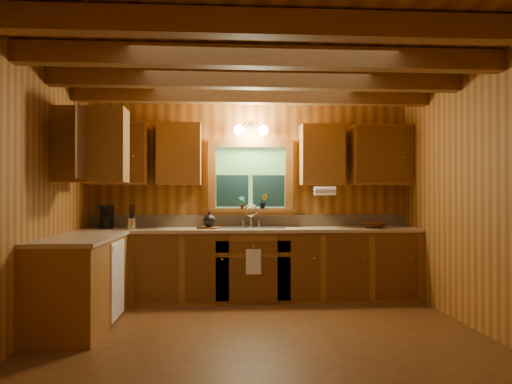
{
  "coord_description": "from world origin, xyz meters",
  "views": [
    {
      "loc": [
        -0.36,
        -4.53,
        1.31
      ],
      "look_at": [
        0.0,
        0.8,
        1.35
      ],
      "focal_mm": 34.14,
      "sensor_mm": 36.0,
      "label": 1
    }
  ],
  "objects_px": {
    "sink": "(252,232)",
    "coffee_maker": "(106,217)",
    "cutting_board": "(209,228)",
    "wicker_basket": "(373,225)"
  },
  "relations": [
    {
      "from": "sink",
      "to": "coffee_maker",
      "type": "relative_size",
      "value": 2.79
    },
    {
      "from": "cutting_board",
      "to": "wicker_basket",
      "type": "distance_m",
      "value": 2.07
    },
    {
      "from": "coffee_maker",
      "to": "cutting_board",
      "type": "bearing_deg",
      "value": -23.04
    },
    {
      "from": "cutting_board",
      "to": "coffee_maker",
      "type": "bearing_deg",
      "value": -160.68
    },
    {
      "from": "coffee_maker",
      "to": "wicker_basket",
      "type": "height_order",
      "value": "coffee_maker"
    },
    {
      "from": "wicker_basket",
      "to": "cutting_board",
      "type": "bearing_deg",
      "value": -179.87
    },
    {
      "from": "sink",
      "to": "wicker_basket",
      "type": "distance_m",
      "value": 1.55
    },
    {
      "from": "sink",
      "to": "wicker_basket",
      "type": "xyz_separation_m",
      "value": [
        1.54,
        -0.08,
        0.08
      ]
    },
    {
      "from": "sink",
      "to": "cutting_board",
      "type": "relative_size",
      "value": 3.22
    },
    {
      "from": "cutting_board",
      "to": "wicker_basket",
      "type": "xyz_separation_m",
      "value": [
        2.07,
        0.0,
        0.03
      ]
    }
  ]
}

